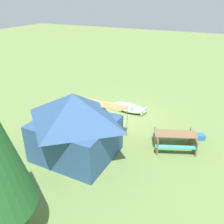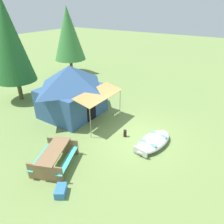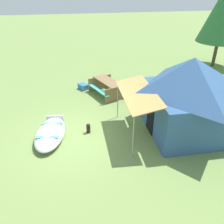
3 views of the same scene
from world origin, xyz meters
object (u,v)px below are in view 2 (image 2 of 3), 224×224
at_px(canvas_cabin_tent, 71,90).
at_px(picnic_table, 54,156).
at_px(cooler_box, 61,191).
at_px(pine_tree_far_center, 68,34).
at_px(beached_rowboat, 153,141).
at_px(pine_tree_back_left, 9,41).
at_px(fuel_can, 125,133).

bearing_deg(canvas_cabin_tent, picnic_table, -147.49).
relative_size(canvas_cabin_tent, cooler_box, 7.55).
distance_m(canvas_cabin_tent, pine_tree_far_center, 9.06).
xyz_separation_m(beached_rowboat, pine_tree_back_left, (0.11, 10.16, 3.82)).
bearing_deg(picnic_table, canvas_cabin_tent, 32.51).
height_order(beached_rowboat, cooler_box, beached_rowboat).
xyz_separation_m(pine_tree_back_left, pine_tree_far_center, (6.76, 1.28, -0.38)).
distance_m(fuel_can, pine_tree_far_center, 12.60).
xyz_separation_m(beached_rowboat, cooler_box, (-4.56, 1.66, -0.06)).
distance_m(cooler_box, pine_tree_back_left, 10.44).
xyz_separation_m(beached_rowboat, canvas_cabin_tent, (0.38, 5.46, 1.37)).
xyz_separation_m(picnic_table, pine_tree_far_center, (10.43, 8.49, 3.16)).
xyz_separation_m(cooler_box, pine_tree_far_center, (11.42, 9.78, 3.51)).
xyz_separation_m(canvas_cabin_tent, cooler_box, (-4.93, -3.80, -1.44)).
bearing_deg(canvas_cabin_tent, pine_tree_far_center, 42.67).
bearing_deg(cooler_box, beached_rowboat, -20.05).
bearing_deg(pine_tree_far_center, picnic_table, -140.85).
height_order(canvas_cabin_tent, picnic_table, canvas_cabin_tent).
xyz_separation_m(fuel_can, pine_tree_back_left, (0.19, 8.64, 3.85)).
bearing_deg(picnic_table, pine_tree_back_left, 62.97).
height_order(beached_rowboat, canvas_cabin_tent, canvas_cabin_tent).
relative_size(pine_tree_back_left, pine_tree_far_center, 1.11).
distance_m(picnic_table, pine_tree_back_left, 8.83).
xyz_separation_m(cooler_box, pine_tree_back_left, (4.66, 8.49, 3.88)).
bearing_deg(cooler_box, pine_tree_back_left, 61.23).
height_order(canvas_cabin_tent, cooler_box, canvas_cabin_tent).
distance_m(canvas_cabin_tent, pine_tree_back_left, 5.30).
distance_m(beached_rowboat, picnic_table, 4.64).
relative_size(beached_rowboat, pine_tree_back_left, 0.38).
distance_m(picnic_table, fuel_can, 3.78).
relative_size(beached_rowboat, pine_tree_far_center, 0.42).
relative_size(canvas_cabin_tent, picnic_table, 1.82).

